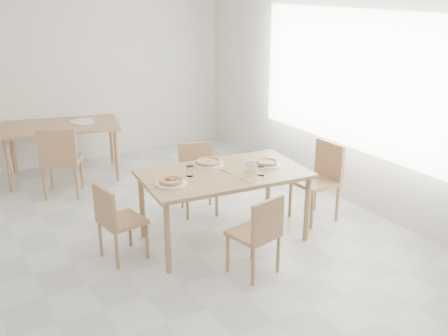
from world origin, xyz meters
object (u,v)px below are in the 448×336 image
pizza_pepperoni (171,181)px  main_table (224,179)px  napkin_holder (250,166)px  chair_back_n (60,130)px  chair_east (321,175)px  pizza_margherita (208,162)px  pizza_mushroom (267,162)px  chair_west (115,218)px  tumbler_a (190,171)px  plate_empty (82,121)px  second_table (62,130)px  tumbler_b (261,171)px  chair_north (197,173)px  chair_south (259,230)px  plate_margherita (208,164)px  plate_pepperoni (171,183)px  plate_mushroom (267,164)px  chair_back_s (60,157)px

pizza_pepperoni → main_table: bearing=2.3°
napkin_holder → chair_back_n: bearing=127.1°
chair_east → pizza_pepperoni: bearing=-93.1°
pizza_margherita → pizza_mushroom: bearing=-32.8°
chair_west → chair_east: chair_east is taller
tumbler_a → plate_empty: size_ratio=0.32×
pizza_margherita → plate_empty: bearing=104.0°
second_table → chair_back_n: (0.16, 0.74, -0.20)m
chair_west → tumbler_b: bearing=-115.3°
chair_north → chair_east: bearing=-23.0°
chair_south → plate_margherita: bearing=-105.8°
plate_pepperoni → second_table: (-0.31, 2.78, -0.09)m
chair_west → plate_margherita: 1.15m
pizza_mushroom → second_table: 3.15m
chair_east → plate_mushroom: 0.76m
plate_margherita → chair_east: bearing=-17.6°
pizza_pepperoni → tumbler_b: (0.88, -0.24, 0.01)m
pizza_margherita → chair_back_s: bearing=122.7°
chair_back_s → chair_back_n: size_ratio=1.13×
plate_pepperoni → tumbler_a: (0.26, 0.11, 0.04)m
chair_north → plate_empty: size_ratio=2.52×
chair_west → plate_empty: (0.49, 2.58, 0.31)m
plate_margherita → pizza_margherita: size_ratio=1.01×
chair_north → chair_west: (-1.25, -0.65, -0.01)m
pizza_mushroom → main_table: bearing=174.5°
chair_east → plate_pepperoni: chair_east is taller
chair_back_n → plate_margherita: bearing=-60.7°
plate_pepperoni → pizza_mushroom: bearing=-1.3°
pizza_pepperoni → chair_back_s: (-0.54, 2.06, -0.25)m
plate_mushroom → pizza_pepperoni: (-1.11, 0.02, 0.02)m
chair_south → second_table: 3.65m
pizza_mushroom → chair_back_n: size_ratio=0.33×
chair_south → napkin_holder: (0.34, 0.67, 0.35)m
main_table → plate_empty: size_ratio=5.48×
main_table → napkin_holder: size_ratio=14.21×
main_table → second_table: 2.91m
plate_margherita → plate_pepperoni: size_ratio=1.09×
pizza_mushroom → napkin_holder: (-0.27, -0.07, 0.03)m
plate_mushroom → pizza_margherita: 0.62m
main_table → chair_back_s: chair_back_s is taller
plate_pepperoni → tumbler_a: 0.29m
pizza_margherita → chair_back_n: (-0.74, 3.21, -0.31)m
chair_west → second_table: (0.21, 2.60, 0.22)m
pizza_mushroom → plate_margherita: bearing=147.2°
chair_back_n → plate_pepperoni: bearing=-71.2°
chair_back_n → plate_empty: chair_back_n is taller
plate_mushroom → chair_back_n: chair_back_n is taller
main_table → tumbler_b: size_ratio=18.98×
chair_back_s → plate_empty: bearing=-101.0°
pizza_margherita → chair_back_n: chair_back_n is taller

